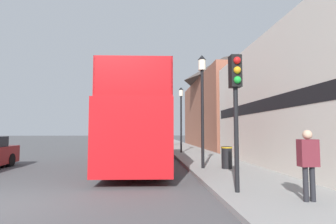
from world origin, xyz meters
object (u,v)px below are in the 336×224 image
object	(u,v)px
lamp_post_third	(169,112)
traffic_signal	(236,91)
tour_bus	(142,129)
pedestrian_nearest	(308,158)
lamp_post_nearest	(202,90)
lamp_post_second	(181,107)
litter_bin	(227,157)
parked_car_ahead_of_bus	(156,144)

from	to	relation	value
lamp_post_third	traffic_signal	bearing A→B (deg)	-89.84
lamp_post_third	tour_bus	bearing A→B (deg)	-99.86
tour_bus	pedestrian_nearest	size ratio (longest dim) A/B	6.14
tour_bus	lamp_post_nearest	size ratio (longest dim) A/B	2.00
lamp_post_second	litter_bin	distance (m)	8.75
parked_car_ahead_of_bus	tour_bus	bearing A→B (deg)	-96.71
traffic_signal	litter_bin	distance (m)	4.82
parked_car_ahead_of_bus	traffic_signal	world-z (taller)	traffic_signal
parked_car_ahead_of_bus	pedestrian_nearest	distance (m)	14.79
tour_bus	lamp_post_third	size ratio (longest dim) A/B	1.89
parked_car_ahead_of_bus	traffic_signal	bearing A→B (deg)	-82.75
lamp_post_nearest	tour_bus	bearing A→B (deg)	145.86
tour_bus	lamp_post_second	size ratio (longest dim) A/B	2.02
pedestrian_nearest	lamp_post_second	distance (m)	13.68
lamp_post_nearest	pedestrian_nearest	bearing A→B (deg)	-76.78
parked_car_ahead_of_bus	traffic_signal	distance (m)	13.77
parked_car_ahead_of_bus	lamp_post_nearest	distance (m)	9.70
tour_bus	lamp_post_third	bearing A→B (deg)	82.78
tour_bus	parked_car_ahead_of_bus	distance (m)	7.51
traffic_signal	litter_bin	xyz separation A→B (m)	(1.02, 4.21, -2.12)
lamp_post_third	litter_bin	distance (m)	16.62
lamp_post_nearest	parked_car_ahead_of_bus	bearing A→B (deg)	100.48
lamp_post_second	parked_car_ahead_of_bus	bearing A→B (deg)	149.43
lamp_post_third	parked_car_ahead_of_bus	bearing A→B (deg)	-102.82
tour_bus	lamp_post_nearest	bearing A→B (deg)	-31.50
pedestrian_nearest	litter_bin	bearing A→B (deg)	93.08
lamp_post_third	litter_bin	size ratio (longest dim) A/B	5.62
parked_car_ahead_of_bus	lamp_post_third	bearing A→B (deg)	77.46
lamp_post_third	pedestrian_nearest	bearing A→B (deg)	-86.40
parked_car_ahead_of_bus	lamp_post_second	xyz separation A→B (m)	(1.80, -1.06, 2.77)
parked_car_ahead_of_bus	lamp_post_nearest	bearing A→B (deg)	-79.24
lamp_post_nearest	lamp_post_second	world-z (taller)	lamp_post_nearest
tour_bus	parked_car_ahead_of_bus	xyz separation A→B (m)	(0.90, 7.37, -1.12)
parked_car_ahead_of_bus	traffic_signal	size ratio (longest dim) A/B	1.21
parked_car_ahead_of_bus	lamp_post_nearest	xyz separation A→B (m)	(1.69, -9.13, 2.80)
lamp_post_nearest	lamp_post_second	bearing A→B (deg)	89.21
traffic_signal	litter_bin	bearing A→B (deg)	76.44
traffic_signal	parked_car_ahead_of_bus	bearing A→B (deg)	96.97
lamp_post_second	lamp_post_third	bearing A→B (deg)	91.46
lamp_post_nearest	lamp_post_third	distance (m)	16.13
traffic_signal	lamp_post_nearest	world-z (taller)	lamp_post_nearest
parked_car_ahead_of_bus	lamp_post_second	bearing A→B (deg)	-30.29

